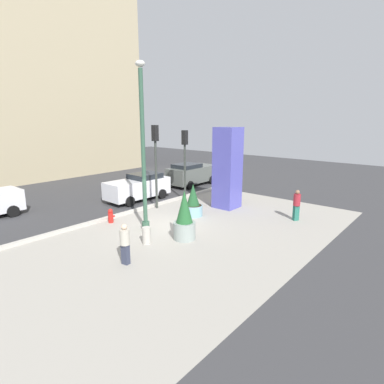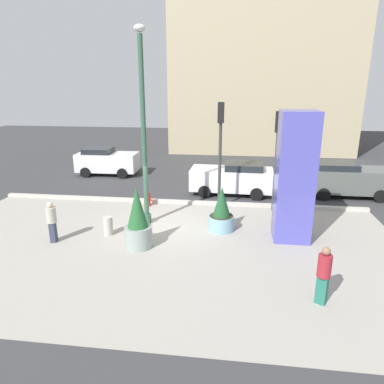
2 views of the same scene
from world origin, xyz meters
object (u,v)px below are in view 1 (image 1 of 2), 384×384
car_curb_east (138,187)px  lamp_post (143,152)px  potted_plant_near_right (184,219)px  traffic_light_far_side (185,154)px  traffic_light_corner (155,153)px  pedestrian_on_sidewalk (297,204)px  concrete_bollard (147,236)px  car_far_lane (192,174)px  potted_plant_mid_plaza (193,203)px  fire_hydrant (111,216)px  art_pillar_blue (227,168)px  pedestrian_by_curb (125,242)px

car_curb_east → lamp_post: bearing=-127.1°
potted_plant_near_right → lamp_post: bearing=96.8°
traffic_light_far_side → traffic_light_corner: traffic_light_corner is taller
pedestrian_on_sidewalk → concrete_bollard: bearing=153.4°
car_far_lane → car_curb_east: bearing=-176.0°
potted_plant_mid_plaza → potted_plant_near_right: potted_plant_near_right is taller
concrete_bollard → car_curb_east: car_curb_east is taller
lamp_post → potted_plant_mid_plaza: bearing=-6.4°
concrete_bollard → car_far_lane: 12.44m
potted_plant_mid_plaza → pedestrian_on_sidewalk: (2.90, -4.68, 0.19)m
lamp_post → fire_hydrant: bearing=103.1°
lamp_post → traffic_light_corner: bearing=38.2°
art_pillar_blue → pedestrian_by_curb: bearing=-170.4°
traffic_light_corner → pedestrian_by_curb: size_ratio=3.12×
car_curb_east → pedestrian_by_curb: 9.50m
art_pillar_blue → concrete_bollard: bearing=-175.0°
potted_plant_near_right → art_pillar_blue: bearing=15.2°
pedestrian_by_curb → potted_plant_mid_plaza: bearing=17.3°
car_curb_east → pedestrian_on_sidewalk: bearing=-75.3°
potted_plant_mid_plaza → potted_plant_near_right: 3.48m
art_pillar_blue → traffic_light_corner: traffic_light_corner is taller
lamp_post → potted_plant_mid_plaza: 4.41m
fire_hydrant → concrete_bollard: (-0.70, -3.54, 0.01)m
traffic_light_corner → car_far_lane: bearing=23.0°
lamp_post → pedestrian_by_curb: lamp_post is taller
traffic_light_corner → pedestrian_by_curb: (-5.92, -4.57, -2.43)m
potted_plant_mid_plaza → car_curb_east: (0.35, 5.00, 0.15)m
traffic_light_corner → pedestrian_on_sidewalk: 8.32m
art_pillar_blue → traffic_light_corner: bearing=133.2°
car_far_lane → art_pillar_blue: bearing=-121.7°
traffic_light_corner → pedestrian_on_sidewalk: bearing=-66.8°
pedestrian_by_curb → traffic_light_corner: bearing=37.7°
concrete_bollard → car_curb_east: (4.71, 6.05, 0.51)m
potted_plant_near_right → concrete_bollard: potted_plant_near_right is taller
art_pillar_blue → potted_plant_mid_plaza: bearing=170.8°
potted_plant_near_right → car_far_lane: (9.15, 7.35, -0.03)m
fire_hydrant → art_pillar_blue: bearing=-24.9°
traffic_light_corner → pedestrian_on_sidewalk: size_ratio=2.96×
concrete_bollard → potted_plant_near_right: bearing=-31.2°
potted_plant_mid_plaza → concrete_bollard: (-4.35, -1.05, -0.35)m
art_pillar_blue → fire_hydrant: 7.25m
art_pillar_blue → car_curb_east: size_ratio=1.10×
traffic_light_far_side → pedestrian_on_sidewalk: (0.62, -7.30, -2.14)m
traffic_light_far_side → traffic_light_corner: bearing=179.3°
traffic_light_far_side → lamp_post: bearing=-157.4°
fire_hydrant → concrete_bollard: size_ratio=1.00×
fire_hydrant → car_far_lane: 10.35m
potted_plant_near_right → pedestrian_on_sidewalk: potted_plant_near_right is taller
fire_hydrant → pedestrian_on_sidewalk: (6.55, -7.17, 0.55)m
car_curb_east → pedestrian_by_curb: (-6.51, -6.92, -0.01)m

